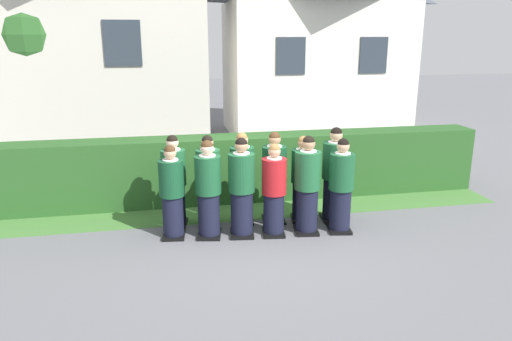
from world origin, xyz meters
The scene contains 18 objects.
ground_plane centered at (0.00, 0.00, 0.00)m, with size 60.00×60.00×0.00m, color slate.
student_front_row_0 centered at (-1.44, 0.17, 0.75)m, with size 0.42×0.49×1.58m.
student_front_row_1 centered at (-0.85, 0.08, 0.79)m, with size 0.46×0.56×1.66m.
student_front_row_2 centered at (-0.30, 0.02, 0.81)m, with size 0.45×0.56×1.69m.
student_in_red_blazer centered at (0.24, -0.05, 0.75)m, with size 0.42×0.53×1.58m.
student_front_row_4 centered at (0.82, -0.07, 0.81)m, with size 0.45×0.53×1.70m.
student_front_row_5 centered at (1.40, -0.12, 0.78)m, with size 0.45×0.52×1.64m.
student_rear_row_0 centered at (-1.38, 0.69, 0.78)m, with size 0.46×0.55×1.64m.
student_rear_row_1 centered at (-0.79, 0.64, 0.78)m, with size 0.42×0.53×1.63m.
student_rear_row_2 centered at (-0.19, 0.60, 0.79)m, with size 0.43×0.51×1.66m.
student_rear_row_3 centered at (0.38, 0.52, 0.79)m, with size 0.43×0.50×1.66m.
student_rear_row_4 centered at (0.90, 0.49, 0.75)m, with size 0.44×0.51×1.58m.
student_rear_row_5 centered at (1.46, 0.38, 0.83)m, with size 0.45×0.53×1.73m.
hedge centered at (0.00, 1.88, 0.66)m, with size 10.07×0.70×1.33m.
school_building_main centered at (-4.09, 7.05, 3.73)m, with size 8.09×4.15×7.27m.
school_building_annex centered at (3.70, 8.61, 3.12)m, with size 6.25×3.67×6.07m.
oak_tree_left centered at (-4.61, 6.50, 3.28)m, with size 3.01×3.01×4.79m.
lawn_strip centered at (0.00, 1.08, 0.00)m, with size 10.07×0.90×0.01m, color #477A38.
Camera 1 is at (-1.55, -7.53, 3.30)m, focal length 33.95 mm.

